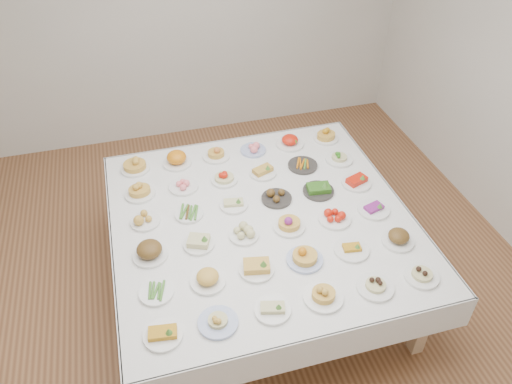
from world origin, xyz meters
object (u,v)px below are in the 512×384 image
object	(u,v)px
dish_18	(145,218)
dish_35	(326,134)
display_table	(261,223)
dish_0	(163,332)

from	to	relation	value
dish_18	dish_35	bearing A→B (deg)	21.74
dish_35	dish_18	bearing A→B (deg)	-158.26
display_table	dish_35	xyz separation A→B (m)	(0.87, 0.87, 0.13)
dish_0	dish_18	distance (m)	1.04
display_table	dish_0	size ratio (longest dim) A/B	9.67
dish_0	display_table	bearing A→B (deg)	45.08
dish_18	dish_35	size ratio (longest dim) A/B	0.97
dish_18	dish_35	world-z (taller)	dish_35
display_table	dish_18	size ratio (longest dim) A/B	10.21
dish_35	dish_0	bearing A→B (deg)	-135.06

